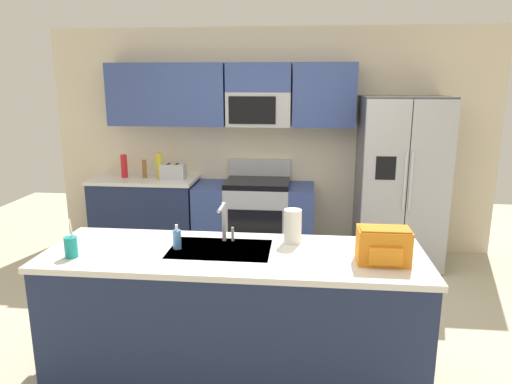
% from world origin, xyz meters
% --- Properties ---
extents(ground_plane, '(9.00, 9.00, 0.00)m').
position_xyz_m(ground_plane, '(0.00, 0.00, 0.00)').
color(ground_plane, beige).
rests_on(ground_plane, ground).
extents(kitchen_wall_unit, '(5.20, 0.43, 2.60)m').
position_xyz_m(kitchen_wall_unit, '(-0.14, 2.08, 1.47)').
color(kitchen_wall_unit, beige).
rests_on(kitchen_wall_unit, ground).
extents(back_counter, '(1.22, 0.63, 0.90)m').
position_xyz_m(back_counter, '(-1.46, 1.80, 0.45)').
color(back_counter, '#1E2A4D').
rests_on(back_counter, ground).
extents(range_oven, '(1.36, 0.61, 1.10)m').
position_xyz_m(range_oven, '(-0.16, 1.80, 0.44)').
color(range_oven, '#B7BABF').
rests_on(range_oven, ground).
extents(refrigerator, '(0.90, 0.76, 1.85)m').
position_xyz_m(refrigerator, '(1.45, 1.73, 0.93)').
color(refrigerator, '#4C4F54').
rests_on(refrigerator, ground).
extents(island_counter, '(2.53, 0.82, 0.90)m').
position_xyz_m(island_counter, '(-0.05, -0.50, 0.45)').
color(island_counter, '#1E2A4D').
rests_on(island_counter, ground).
extents(toaster, '(0.28, 0.16, 0.18)m').
position_xyz_m(toaster, '(-1.09, 1.75, 0.99)').
color(toaster, '#B7BABF').
rests_on(toaster, back_counter).
extents(pepper_mill, '(0.05, 0.05, 0.21)m').
position_xyz_m(pepper_mill, '(-1.45, 1.80, 1.01)').
color(pepper_mill, brown).
rests_on(pepper_mill, back_counter).
extents(bottle_yellow, '(0.07, 0.07, 0.28)m').
position_xyz_m(bottle_yellow, '(-1.27, 1.83, 1.04)').
color(bottle_yellow, yellow).
rests_on(bottle_yellow, back_counter).
extents(bottle_red, '(0.07, 0.07, 0.27)m').
position_xyz_m(bottle_red, '(-1.69, 1.80, 1.03)').
color(bottle_red, red).
rests_on(bottle_red, back_counter).
extents(sink_faucet, '(0.09, 0.21, 0.28)m').
position_xyz_m(sink_faucet, '(-0.15, -0.31, 1.07)').
color(sink_faucet, '#B7BABF').
rests_on(sink_faucet, island_counter).
extents(drink_cup_teal, '(0.08, 0.08, 0.25)m').
position_xyz_m(drink_cup_teal, '(-1.08, -0.69, 0.97)').
color(drink_cup_teal, teal).
rests_on(drink_cup_teal, island_counter).
extents(soap_dispenser, '(0.06, 0.06, 0.17)m').
position_xyz_m(soap_dispenser, '(-0.44, -0.47, 0.97)').
color(soap_dispenser, '#4C8CD8').
rests_on(soap_dispenser, island_counter).
extents(paper_towel_roll, '(0.12, 0.12, 0.24)m').
position_xyz_m(paper_towel_roll, '(0.33, -0.27, 1.02)').
color(paper_towel_roll, white).
rests_on(paper_towel_roll, island_counter).
extents(backpack, '(0.32, 0.22, 0.23)m').
position_xyz_m(backpack, '(0.90, -0.59, 1.02)').
color(backpack, orange).
rests_on(backpack, island_counter).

